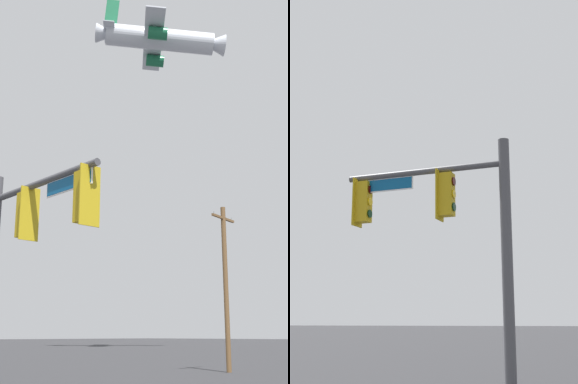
% 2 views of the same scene
% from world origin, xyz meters
% --- Properties ---
extents(signal_pole_near, '(4.45, 0.64, 5.89)m').
position_xyz_m(signal_pole_near, '(-6.98, -5.41, 3.92)').
color(signal_pole_near, '#47474C').
rests_on(signal_pole_near, ground_plane).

